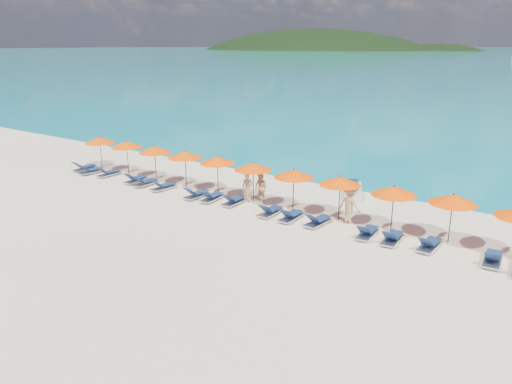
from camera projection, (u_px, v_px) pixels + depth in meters
The scene contains 33 objects.
ground at pixel (219, 232), 23.24m from camera, with size 1400.00×1400.00×0.00m, color beige.
headland_main at pixel (310, 82), 622.14m from camera, with size 374.00×242.00×126.50m.
headland_small at pixel (437, 84), 553.47m from camera, with size 162.00×126.00×85.50m.
jetski at pixel (353, 191), 28.45m from camera, with size 1.81×2.55×0.85m.
beachgoer_a at pixel (247, 188), 27.22m from camera, with size 0.61×0.40×1.66m, color tan.
beachgoer_b at pixel (261, 188), 27.27m from camera, with size 0.80×0.46×1.64m, color tan.
beachgoer_c at pixel (350, 205), 24.12m from camera, with size 1.20×0.56×1.86m, color tan.
umbrella_0 at pixel (100, 140), 34.32m from camera, with size 2.10×2.10×2.28m.
umbrella_1 at pixel (127, 144), 32.88m from camera, with size 2.10×2.10×2.28m.
umbrella_2 at pixel (155, 149), 31.31m from camera, with size 2.10×2.10×2.28m.
umbrella_3 at pixel (185, 155), 29.88m from camera, with size 2.10×2.10×2.28m.
umbrella_4 at pixel (217, 160), 28.52m from camera, with size 2.10×2.10×2.28m.
umbrella_5 at pixel (253, 166), 27.03m from camera, with size 2.10×2.10×2.28m.
umbrella_6 at pixel (294, 174), 25.54m from camera, with size 2.10×2.10×2.28m.
umbrella_7 at pixel (340, 181), 24.21m from camera, with size 2.10×2.10×2.28m.
umbrella_8 at pixel (394, 191), 22.59m from camera, with size 2.10×2.10×2.28m.
umbrella_9 at pixel (453, 199), 21.37m from camera, with size 2.10×2.10×2.28m.
lounger_0 at pixel (84, 168), 34.21m from camera, with size 0.65×1.71×0.66m.
lounger_1 at pixel (91, 170), 33.41m from camera, with size 0.76×1.74×0.66m.
lounger_2 at pixel (108, 173), 32.80m from camera, with size 0.63×1.70×0.66m.
lounger_3 at pixel (136, 179), 31.30m from camera, with size 0.75×1.74×0.66m.
lounger_4 at pixel (145, 182), 30.60m from camera, with size 0.64×1.71×0.66m.
lounger_5 at pixel (163, 186), 29.74m from camera, with size 0.76×1.75×0.66m.
lounger_6 at pixel (197, 194), 28.21m from camera, with size 0.70×1.73×0.66m.
lounger_7 at pixel (212, 197), 27.70m from camera, with size 0.78×1.75×0.66m.
lounger_8 at pixel (234, 201), 27.05m from camera, with size 0.70×1.73×0.66m.
lounger_9 at pixel (270, 211), 25.37m from camera, with size 0.69×1.72×0.66m.
lounger_10 at pixel (291, 216), 24.67m from camera, with size 0.67×1.72×0.66m.
lounger_11 at pixel (318, 221), 23.97m from camera, with size 0.76×1.75×0.66m.
lounger_12 at pixel (367, 232), 22.52m from camera, with size 0.74×1.74×0.66m.
lounger_13 at pixel (392, 238), 21.89m from camera, with size 0.74×1.74×0.66m.
lounger_14 at pixel (429, 244), 21.18m from camera, with size 0.67×1.72×0.66m.
lounger_15 at pixel (493, 258), 19.79m from camera, with size 0.79×1.75×0.66m.
Camera 1 is at (14.03, -16.68, 8.45)m, focal length 35.00 mm.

